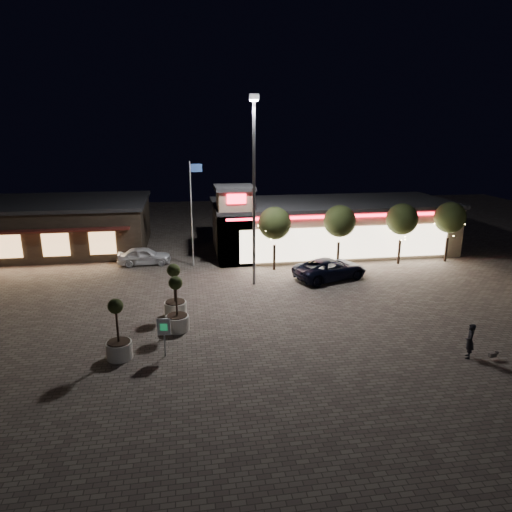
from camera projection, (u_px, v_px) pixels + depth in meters
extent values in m
plane|color=#695F55|center=(240.00, 337.00, 23.47)|extent=(90.00, 90.00, 0.00)
cube|color=tan|center=(331.00, 227.00, 39.63)|extent=(20.00, 8.00, 4.00)
cube|color=#262628|center=(332.00, 203.00, 39.05)|extent=(20.40, 8.40, 0.30)
cube|color=#FFE6BF|center=(347.00, 243.00, 35.90)|extent=(17.00, 0.12, 2.60)
cube|color=#FF142E|center=(348.00, 216.00, 35.28)|extent=(19.00, 0.10, 0.18)
cube|color=tan|center=(235.00, 227.00, 35.51)|extent=(2.60, 2.60, 5.80)
cube|color=#262628|center=(234.00, 188.00, 34.67)|extent=(3.00, 3.00, 0.30)
cube|color=#FF142E|center=(236.00, 199.00, 33.57)|extent=(1.40, 0.10, 0.70)
cube|color=#382D23|center=(52.00, 227.00, 39.80)|extent=(16.00, 10.00, 4.00)
cube|color=#262628|center=(49.00, 202.00, 39.21)|extent=(16.40, 10.40, 0.30)
cube|color=#591E19|center=(32.00, 231.00, 34.45)|extent=(14.40, 0.80, 0.15)
cube|color=#FFBC72|center=(8.00, 247.00, 34.81)|extent=(2.00, 0.12, 1.80)
cube|color=#FFBC72|center=(56.00, 245.00, 35.34)|extent=(2.00, 0.12, 1.80)
cube|color=#FFBC72|center=(103.00, 243.00, 35.87)|extent=(2.00, 0.12, 1.80)
cylinder|color=gray|center=(254.00, 197.00, 29.73)|extent=(0.20, 0.20, 12.00)
cube|color=gray|center=(254.00, 97.00, 28.03)|extent=(0.60, 0.40, 0.35)
cube|color=white|center=(254.00, 100.00, 28.09)|extent=(0.45, 0.30, 0.08)
cylinder|color=white|center=(192.00, 215.00, 34.42)|extent=(0.10, 0.10, 8.00)
cube|color=navy|center=(196.00, 168.00, 33.53)|extent=(0.90, 0.04, 0.60)
cylinder|color=#332319|center=(274.00, 257.00, 34.26)|extent=(0.20, 0.20, 1.92)
sphere|color=#2D3819|center=(275.00, 223.00, 33.55)|extent=(2.42, 2.42, 2.42)
cylinder|color=#332319|center=(338.00, 255.00, 35.02)|extent=(0.20, 0.20, 1.92)
sphere|color=#2D3819|center=(340.00, 221.00, 34.30)|extent=(2.42, 2.42, 2.42)
cylinder|color=#332319|center=(399.00, 252.00, 35.78)|extent=(0.20, 0.20, 1.92)
sphere|color=#2D3819|center=(402.00, 219.00, 35.06)|extent=(2.42, 2.42, 2.42)
cylinder|color=#332319|center=(446.00, 250.00, 36.38)|extent=(0.20, 0.20, 1.92)
sphere|color=#2D3819|center=(450.00, 218.00, 35.67)|extent=(2.42, 2.42, 2.42)
imported|color=black|center=(330.00, 269.00, 32.26)|extent=(5.85, 3.98, 1.49)
imported|color=white|center=(144.00, 256.00, 35.65)|extent=(4.07, 1.64, 1.39)
imported|color=black|center=(470.00, 341.00, 21.16)|extent=(0.64, 0.73, 1.69)
cube|color=#59514C|center=(493.00, 355.00, 21.12)|extent=(0.41, 0.22, 0.21)
sphere|color=#59514C|center=(497.00, 352.00, 21.17)|extent=(0.18, 0.18, 0.18)
cylinder|color=silver|center=(176.00, 309.00, 25.96)|extent=(1.27, 1.27, 0.84)
cylinder|color=black|center=(175.00, 302.00, 25.84)|extent=(1.10, 1.10, 0.06)
cylinder|color=#332319|center=(174.00, 285.00, 25.57)|extent=(0.11, 0.11, 1.90)
sphere|color=#2D3819|center=(174.00, 270.00, 25.32)|extent=(0.74, 0.74, 0.74)
cylinder|color=silver|center=(119.00, 350.00, 21.24)|extent=(1.20, 1.20, 0.80)
cylinder|color=black|center=(119.00, 342.00, 21.13)|extent=(1.04, 1.04, 0.06)
cylinder|color=#332319|center=(117.00, 323.00, 20.87)|extent=(0.10, 0.10, 1.80)
sphere|color=#2D3819|center=(115.00, 306.00, 20.64)|extent=(0.70, 0.70, 0.70)
cylinder|color=silver|center=(178.00, 323.00, 24.14)|extent=(1.23, 1.23, 0.82)
cylinder|color=black|center=(177.00, 316.00, 24.03)|extent=(1.06, 1.06, 0.06)
cylinder|color=#332319|center=(176.00, 299.00, 23.77)|extent=(0.10, 0.10, 1.84)
sphere|color=#2D3819|center=(175.00, 283.00, 23.53)|extent=(0.72, 0.72, 0.72)
cylinder|color=gray|center=(165.00, 345.00, 21.39)|extent=(0.08, 0.08, 1.15)
cube|color=white|center=(164.00, 327.00, 21.14)|extent=(0.62, 0.16, 0.81)
cube|color=#178D4A|center=(164.00, 327.00, 21.11)|extent=(0.33, 0.08, 0.33)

